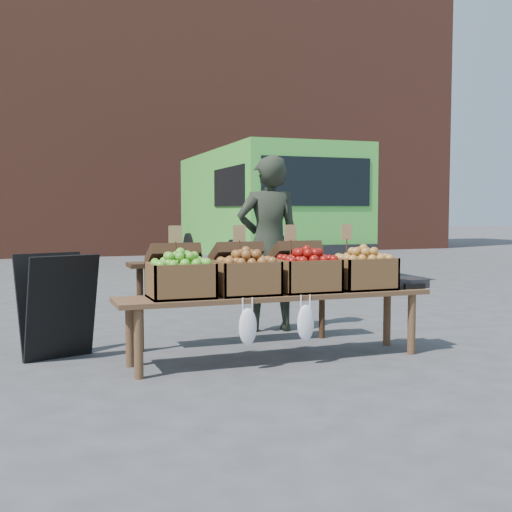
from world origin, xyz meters
name	(u,v)px	position (x,y,z in m)	size (l,w,h in m)	color
ground	(236,360)	(0.00, 0.00, 0.00)	(80.00, 80.00, 0.00)	#454548
brick_building	(75,85)	(0.00, 15.00, 5.00)	(24.00, 4.00, 10.00)	brown
delivery_van	(264,214)	(2.89, 6.80, 1.20)	(2.46, 5.37, 2.40)	#4EC640
vendor	(269,244)	(0.76, 1.16, 0.92)	(0.67, 0.44, 1.83)	#232A1E
chalkboard_sign	(57,306)	(-1.40, 0.61, 0.45)	(0.60, 0.33, 0.91)	black
back_table	(236,290)	(0.21, 0.61, 0.52)	(2.10, 0.44, 1.04)	#301E11
display_bench	(277,327)	(0.33, -0.11, 0.28)	(2.70, 0.56, 0.57)	brown
crate_golden_apples	(181,280)	(-0.50, -0.11, 0.71)	(0.50, 0.40, 0.28)	#3D901D
crate_russet_pears	(246,278)	(0.05, -0.11, 0.71)	(0.50, 0.40, 0.28)	#965A22
crate_red_apples	(307,275)	(0.60, -0.11, 0.71)	(0.50, 0.40, 0.28)	#690504
crate_green_apples	(363,273)	(1.15, -0.11, 0.71)	(0.50, 0.40, 0.28)	#A47F22
weighing_scale	(404,283)	(1.58, -0.11, 0.61)	(0.34, 0.30, 0.08)	black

